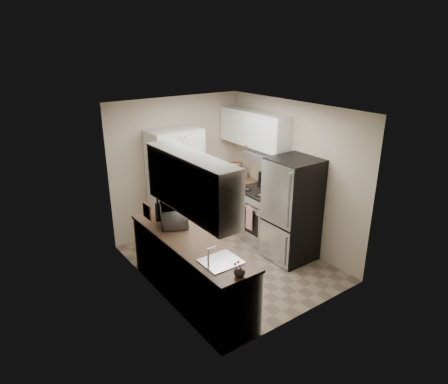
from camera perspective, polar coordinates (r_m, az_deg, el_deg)
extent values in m
plane|color=#7A6B56|center=(6.60, 0.80, -10.10)|extent=(3.20, 3.20, 0.00)
cube|color=#B0A38E|center=(7.33, -6.66, 3.69)|extent=(2.60, 0.04, 2.50)
cube|color=#B0A38E|center=(4.97, 12.01, -5.20)|extent=(2.60, 0.04, 2.50)
cube|color=#B0A38E|center=(5.43, -10.22, -2.75)|extent=(0.04, 3.20, 2.50)
cube|color=#B0A38E|center=(6.86, 9.60, 2.36)|extent=(0.04, 3.20, 2.50)
cube|color=white|center=(5.73, 0.93, 11.88)|extent=(2.60, 3.20, 0.04)
cube|color=silver|center=(4.67, -4.72, 1.24)|extent=(0.33, 1.60, 0.70)
cube|color=silver|center=(7.16, 4.28, 8.67)|extent=(0.33, 1.55, 0.58)
cube|color=#99999E|center=(6.90, 6.08, 4.98)|extent=(0.45, 0.76, 0.13)
cube|color=#B7B7BC|center=(4.82, -0.44, -9.92)|extent=(0.45, 0.40, 0.02)
cube|color=brown|center=(5.63, -10.94, -2.70)|extent=(0.02, 0.22, 0.22)
cube|color=silver|center=(7.08, -6.84, 0.93)|extent=(0.90, 0.55, 2.00)
cube|color=silver|center=(5.59, -4.79, -11.10)|extent=(0.60, 2.30, 0.88)
cube|color=brown|center=(5.37, -4.94, -6.92)|extent=(0.63, 2.33, 0.04)
cube|color=silver|center=(7.79, 1.43, -1.45)|extent=(0.60, 0.80, 0.88)
cube|color=brown|center=(7.62, 1.46, 1.75)|extent=(0.63, 0.83, 0.04)
cube|color=#B7B7BC|center=(7.20, 5.17, -3.36)|extent=(0.64, 0.76, 0.90)
cube|color=black|center=(7.03, 5.29, 0.10)|extent=(0.66, 0.78, 0.03)
cube|color=black|center=(7.17, 7.07, 1.37)|extent=(0.06, 0.76, 0.22)
cube|color=#E7A795|center=(6.85, 3.61, -3.74)|extent=(0.01, 0.16, 0.42)
cube|color=beige|center=(7.02, 2.37, -3.08)|extent=(0.01, 0.16, 0.42)
cube|color=#B7B7BC|center=(6.50, 9.69, -2.51)|extent=(0.70, 0.72, 1.70)
imported|color=#B9BABE|center=(5.76, -7.17, -3.08)|extent=(0.56, 0.65, 0.30)
cylinder|color=black|center=(5.87, -9.42, -2.55)|extent=(0.09, 0.09, 0.34)
imported|color=silver|center=(4.53, 2.23, -11.20)|extent=(0.17, 0.17, 0.14)
cube|color=#3B8934|center=(6.13, -8.34, -1.68)|extent=(0.11, 0.22, 0.29)
cube|color=#B4B3B8|center=(7.63, 1.65, 2.77)|extent=(0.35, 0.41, 0.21)
cube|color=tan|center=(7.03, -2.52, -7.96)|extent=(0.53, 0.82, 0.01)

